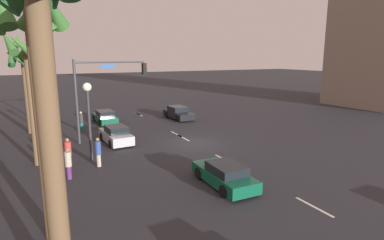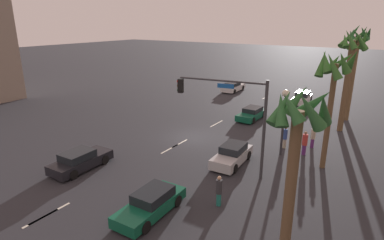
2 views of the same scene
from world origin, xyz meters
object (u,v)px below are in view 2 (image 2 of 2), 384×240
at_px(car_4, 232,155).
at_px(palm_tree_3, 335,75).
at_px(car_5, 151,203).
at_px(pedestrian_2, 285,137).
at_px(car_3, 233,87).
at_px(car_2, 80,160).
at_px(car_0, 252,114).
at_px(pedestrian_3, 305,143).
at_px(palm_tree_1, 351,60).
at_px(palm_tree_0, 356,53).
at_px(traffic_signal, 233,109).
at_px(pedestrian_1, 313,137).
at_px(palm_tree_2, 298,132).
at_px(pedestrian_0, 219,190).
at_px(car_1, 302,98).
at_px(streetlamp, 284,109).

relative_size(car_4, palm_tree_3, 0.51).
xyz_separation_m(car_5, pedestrian_2, (-12.93, 3.09, 0.37)).
distance_m(car_3, car_4, 24.71).
bearing_deg(palm_tree_3, car_2, -56.27).
height_order(car_0, car_3, car_3).
height_order(pedestrian_3, palm_tree_1, palm_tree_1).
distance_m(car_5, palm_tree_3, 13.97).
xyz_separation_m(pedestrian_2, palm_tree_0, (-11.13, 3.01, 5.89)).
relative_size(traffic_signal, pedestrian_3, 3.43).
relative_size(pedestrian_1, palm_tree_3, 0.21).
height_order(pedestrian_3, palm_tree_3, palm_tree_3).
bearing_deg(palm_tree_3, palm_tree_2, 2.20).
xyz_separation_m(car_5, palm_tree_0, (-24.06, 6.10, 6.26)).
bearing_deg(pedestrian_0, car_5, -45.13).
distance_m(traffic_signal, pedestrian_2, 7.37).
distance_m(car_0, car_4, 11.29).
bearing_deg(car_3, car_5, 18.23).
relative_size(car_3, palm_tree_2, 0.62).
distance_m(car_0, car_1, 10.20).
height_order(car_4, palm_tree_2, palm_tree_2).
bearing_deg(car_3, palm_tree_0, 68.88).
relative_size(traffic_signal, palm_tree_3, 0.78).
bearing_deg(car_2, palm_tree_2, 89.79).
height_order(pedestrian_2, palm_tree_2, palm_tree_2).
relative_size(traffic_signal, pedestrian_1, 3.62).
bearing_deg(palm_tree_0, streetlamp, -12.64).
bearing_deg(car_2, car_1, 163.82).
relative_size(car_4, palm_tree_0, 0.44).
bearing_deg(car_4, palm_tree_1, 155.71).
relative_size(car_5, palm_tree_2, 0.60).
distance_m(car_4, pedestrian_3, 5.91).
relative_size(car_1, pedestrian_0, 2.51).
relative_size(car_3, palm_tree_0, 0.48).
bearing_deg(palm_tree_1, car_5, -17.25).
bearing_deg(pedestrian_1, car_2, -44.46).
distance_m(car_0, palm_tree_1, 10.45).
xyz_separation_m(car_4, traffic_signal, (1.38, 0.58, 3.82)).
bearing_deg(car_5, car_3, -161.77).
bearing_deg(traffic_signal, pedestrian_1, 154.92).
relative_size(car_1, traffic_signal, 0.70).
xyz_separation_m(car_1, palm_tree_2, (27.36, 6.52, 4.92)).
height_order(traffic_signal, pedestrian_1, traffic_signal).
bearing_deg(palm_tree_0, palm_tree_3, 1.62).
height_order(car_1, car_2, car_1).
bearing_deg(palm_tree_1, pedestrian_3, -10.72).
distance_m(car_5, palm_tree_0, 25.60).
xyz_separation_m(car_5, palm_tree_3, (-10.86, 6.47, 5.93)).
distance_m(car_1, traffic_signal, 22.46).
relative_size(car_2, palm_tree_1, 0.48).
bearing_deg(palm_tree_1, streetlamp, -18.98).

